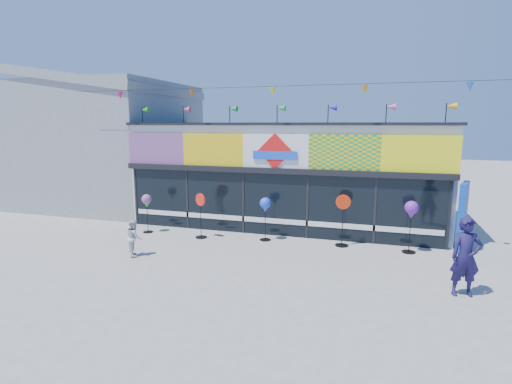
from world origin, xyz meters
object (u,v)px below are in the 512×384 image
at_px(spinner_0, 147,202).
at_px(spinner_1, 201,214).
at_px(adult_man, 466,257).
at_px(spinner_3, 343,219).
at_px(spinner_4, 411,211).
at_px(child, 134,237).
at_px(spinner_2, 265,206).
at_px(blue_sign, 462,216).

distance_m(spinner_0, spinner_1, 2.26).
xyz_separation_m(spinner_0, adult_man, (10.29, -2.72, -0.21)).
bearing_deg(spinner_3, adult_man, -45.11).
relative_size(spinner_3, spinner_4, 1.04).
bearing_deg(child, adult_man, -127.73).
relative_size(adult_man, child, 1.66).
bearing_deg(spinner_4, spinner_2, -179.67).
bearing_deg(spinner_2, blue_sign, 7.18).
bearing_deg(spinner_4, spinner_1, -176.73).
height_order(spinner_0, spinner_1, spinner_1).
relative_size(blue_sign, adult_man, 1.16).
distance_m(spinner_2, child, 4.47).
distance_m(spinner_0, adult_man, 10.65).
xyz_separation_m(spinner_0, spinner_2, (4.53, 0.30, 0.06)).
relative_size(spinner_0, spinner_3, 0.83).
bearing_deg(adult_man, spinner_0, 152.13).
bearing_deg(adult_man, child, 165.43).
xyz_separation_m(spinner_2, spinner_4, (4.75, 0.03, 0.12)).
xyz_separation_m(spinner_2, adult_man, (5.77, -3.02, -0.27)).
height_order(spinner_3, child, spinner_3).
bearing_deg(spinner_0, spinner_2, 3.78).
bearing_deg(spinner_1, adult_man, -18.17).
distance_m(spinner_4, adult_man, 3.24).
xyz_separation_m(spinner_0, spinner_4, (9.28, 0.33, 0.17)).
bearing_deg(adult_man, spinner_2, 139.30).
xyz_separation_m(blue_sign, spinner_1, (-8.65, -1.18, -0.25)).
bearing_deg(spinner_2, spinner_1, -170.71).
height_order(blue_sign, spinner_1, blue_sign).
bearing_deg(spinner_2, spinner_4, 0.33).
bearing_deg(spinner_4, child, -161.09).
xyz_separation_m(spinner_0, child, (1.09, -2.48, -0.59)).
bearing_deg(child, spinner_4, -107.31).
distance_m(spinner_1, spinner_3, 4.96).
bearing_deg(spinner_0, spinner_1, -1.95).
relative_size(spinner_0, child, 1.27).
bearing_deg(spinner_2, adult_man, -27.64).
bearing_deg(spinner_0, adult_man, -14.81).
relative_size(blue_sign, spinner_3, 1.27).
bearing_deg(spinner_4, blue_sign, 25.78).
xyz_separation_m(spinner_3, adult_man, (3.12, -3.14, 0.03)).
distance_m(blue_sign, spinner_2, 6.41).
bearing_deg(spinner_2, spinner_3, 2.47).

